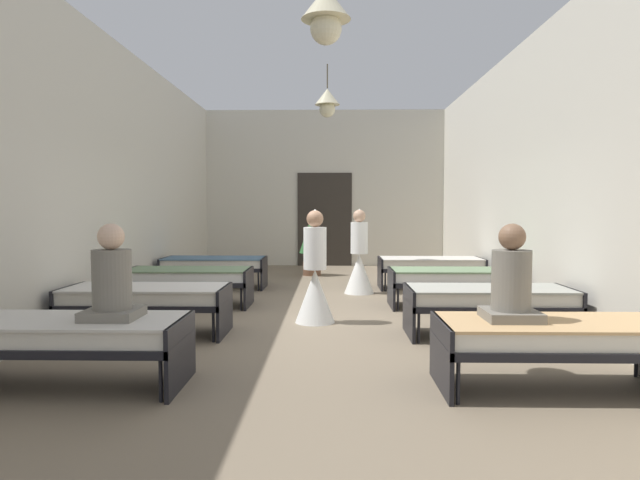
# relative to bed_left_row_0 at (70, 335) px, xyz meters

# --- Properties ---
(ground_plane) EXTENTS (6.73, 14.43, 0.10)m
(ground_plane) POSITION_rel_bed_left_row_0_xyz_m (2.01, 2.85, -0.49)
(ground_plane) COLOR #7A6B56
(room_shell) EXTENTS (6.53, 14.03, 4.01)m
(room_shell) POSITION_rel_bed_left_row_0_xyz_m (2.01, 4.22, 1.57)
(room_shell) COLOR beige
(room_shell) RESTS_ON ground
(bed_left_row_0) EXTENTS (1.90, 0.84, 0.57)m
(bed_left_row_0) POSITION_rel_bed_left_row_0_xyz_m (0.00, 0.00, 0.00)
(bed_left_row_0) COLOR black
(bed_left_row_0) RESTS_ON ground
(bed_right_row_0) EXTENTS (1.90, 0.84, 0.57)m
(bed_right_row_0) POSITION_rel_bed_left_row_0_xyz_m (4.03, 0.00, 0.00)
(bed_right_row_0) COLOR black
(bed_right_row_0) RESTS_ON ground
(bed_left_row_1) EXTENTS (1.90, 0.84, 0.57)m
(bed_left_row_1) POSITION_rel_bed_left_row_0_xyz_m (0.00, 1.90, 0.00)
(bed_left_row_1) COLOR black
(bed_left_row_1) RESTS_ON ground
(bed_right_row_1) EXTENTS (1.90, 0.84, 0.57)m
(bed_right_row_1) POSITION_rel_bed_left_row_0_xyz_m (4.03, 1.90, 0.00)
(bed_right_row_1) COLOR black
(bed_right_row_1) RESTS_ON ground
(bed_left_row_2) EXTENTS (1.90, 0.84, 0.57)m
(bed_left_row_2) POSITION_rel_bed_left_row_0_xyz_m (0.00, 3.80, 0.00)
(bed_left_row_2) COLOR black
(bed_left_row_2) RESTS_ON ground
(bed_right_row_2) EXTENTS (1.90, 0.84, 0.57)m
(bed_right_row_2) POSITION_rel_bed_left_row_0_xyz_m (4.03, 3.80, 0.00)
(bed_right_row_2) COLOR black
(bed_right_row_2) RESTS_ON ground
(bed_left_row_3) EXTENTS (1.90, 0.84, 0.57)m
(bed_left_row_3) POSITION_rel_bed_left_row_0_xyz_m (0.00, 5.70, 0.00)
(bed_left_row_3) COLOR black
(bed_left_row_3) RESTS_ON ground
(bed_right_row_3) EXTENTS (1.90, 0.84, 0.57)m
(bed_right_row_3) POSITION_rel_bed_left_row_0_xyz_m (4.03, 5.70, 0.00)
(bed_right_row_3) COLOR black
(bed_right_row_3) RESTS_ON ground
(nurse_near_aisle) EXTENTS (0.52, 0.52, 1.49)m
(nurse_near_aisle) POSITION_rel_bed_left_row_0_xyz_m (1.97, 2.64, 0.09)
(nurse_near_aisle) COLOR white
(nurse_near_aisle) RESTS_ON ground
(nurse_mid_aisle) EXTENTS (0.52, 0.52, 1.49)m
(nurse_mid_aisle) POSITION_rel_bed_left_row_0_xyz_m (2.68, 5.11, 0.09)
(nurse_mid_aisle) COLOR white
(nurse_mid_aisle) RESTS_ON ground
(patient_seated_primary) EXTENTS (0.44, 0.44, 0.80)m
(patient_seated_primary) POSITION_rel_bed_left_row_0_xyz_m (3.68, 0.05, 0.43)
(patient_seated_primary) COLOR slate
(patient_seated_primary) RESTS_ON bed_right_row_0
(patient_seated_secondary) EXTENTS (0.44, 0.44, 0.80)m
(patient_seated_secondary) POSITION_rel_bed_left_row_0_xyz_m (0.35, 0.03, 0.43)
(patient_seated_secondary) COLOR slate
(patient_seated_secondary) RESTS_ON bed_left_row_0
(potted_plant) EXTENTS (0.56, 0.56, 1.35)m
(potted_plant) POSITION_rel_bed_left_row_0_xyz_m (1.75, 7.69, 0.37)
(potted_plant) COLOR brown
(potted_plant) RESTS_ON ground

